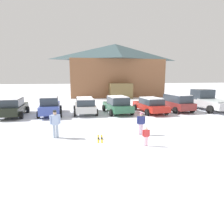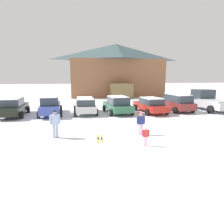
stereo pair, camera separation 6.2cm
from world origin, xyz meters
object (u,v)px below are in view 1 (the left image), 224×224
(ski_lodge, at_px, (115,70))
(skier_teen_in_navy_coat, at_px, (141,122))
(pickup_truck, at_px, (207,101))
(skier_child_in_red_jacket, at_px, (146,135))
(skier_adult_in_blue_parka, at_px, (55,122))
(pair_of_skis, at_px, (100,139))
(parked_maroon_van, at_px, (177,102))
(parked_blue_hatchback, at_px, (50,106))
(parked_red_sedan, at_px, (150,105))
(parked_black_sedan, at_px, (13,107))
(parked_silver_wagon, at_px, (85,105))
(parked_green_coupe, at_px, (117,105))

(ski_lodge, relative_size, skier_teen_in_navy_coat, 11.67)
(pickup_truck, bearing_deg, skier_child_in_red_jacket, -136.99)
(skier_adult_in_blue_parka, bearing_deg, skier_child_in_red_jacket, -25.28)
(skier_child_in_red_jacket, distance_m, pair_of_skis, 2.82)
(ski_lodge, height_order, skier_teen_in_navy_coat, ski_lodge)
(ski_lodge, xyz_separation_m, skier_adult_in_blue_parka, (-8.18, -23.88, -3.65))
(parked_maroon_van, bearing_deg, parked_blue_hatchback, 179.41)
(ski_lodge, xyz_separation_m, skier_child_in_red_jacket, (-3.36, -26.16, -4.00))
(skier_adult_in_blue_parka, xyz_separation_m, pair_of_skis, (2.57, -0.68, -0.92))
(parked_red_sedan, distance_m, pickup_truck, 6.53)
(skier_adult_in_blue_parka, bearing_deg, parked_black_sedan, 121.30)
(parked_maroon_van, xyz_separation_m, pair_of_skis, (-8.97, -7.90, -0.92))
(parked_maroon_van, distance_m, skier_teen_in_navy_coat, 9.83)
(pickup_truck, xyz_separation_m, skier_teen_in_navy_coat, (-9.83, -7.51, -0.20))
(parked_black_sedan, bearing_deg, parked_red_sedan, -1.96)
(parked_black_sedan, xyz_separation_m, pickup_truck, (19.46, -0.08, 0.15))
(parked_silver_wagon, relative_size, parked_red_sedan, 0.84)
(parked_blue_hatchback, distance_m, pickup_truck, 16.22)
(parked_silver_wagon, bearing_deg, skier_teen_in_navy_coat, -67.71)
(parked_green_coupe, relative_size, skier_adult_in_blue_parka, 2.75)
(parked_blue_hatchback, height_order, parked_red_sedan, parked_blue_hatchback)
(parked_black_sedan, relative_size, parked_silver_wagon, 1.14)
(parked_red_sedan, bearing_deg, pickup_truck, 3.19)
(parked_maroon_van, distance_m, pickup_truck, 3.48)
(ski_lodge, xyz_separation_m, parked_maroon_van, (3.35, -16.66, -3.65))
(parked_silver_wagon, bearing_deg, ski_lodge, 69.56)
(skier_child_in_red_jacket, distance_m, skier_adult_in_blue_parka, 5.34)
(parked_green_coupe, height_order, pair_of_skis, parked_green_coupe)
(ski_lodge, relative_size, skier_child_in_red_jacket, 15.67)
(skier_child_in_red_jacket, relative_size, pair_of_skis, 0.67)
(parked_black_sedan, relative_size, pair_of_skis, 2.99)
(parked_blue_hatchback, distance_m, skier_adult_in_blue_parka, 7.45)
(parked_red_sedan, height_order, skier_child_in_red_jacket, parked_red_sedan)
(parked_blue_hatchback, distance_m, parked_green_coupe, 6.41)
(parked_green_coupe, relative_size, parked_red_sedan, 0.94)
(parked_black_sedan, xyz_separation_m, pair_of_skis, (7.01, -7.99, -0.82))
(parked_green_coupe, xyz_separation_m, parked_maroon_van, (6.34, 0.09, 0.10))
(parked_red_sedan, bearing_deg, parked_maroon_van, 6.60)
(parked_silver_wagon, distance_m, parked_red_sedan, 6.48)
(parked_blue_hatchback, relative_size, pickup_truck, 0.90)
(pickup_truck, bearing_deg, parked_black_sedan, 179.76)
(parked_red_sedan, bearing_deg, parked_blue_hatchback, 177.15)
(parked_black_sedan, bearing_deg, parked_blue_hatchback, 0.68)
(parked_black_sedan, relative_size, skier_adult_in_blue_parka, 2.81)
(ski_lodge, xyz_separation_m, parked_blue_hatchback, (-9.39, -16.53, -3.71))
(parked_red_sedan, distance_m, skier_child_in_red_jacket, 9.86)
(parked_green_coupe, bearing_deg, ski_lodge, 79.89)
(parked_green_coupe, distance_m, skier_child_in_red_jacket, 9.42)
(parked_silver_wagon, relative_size, skier_adult_in_blue_parka, 2.47)
(parked_blue_hatchback, height_order, skier_child_in_red_jacket, parked_blue_hatchback)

